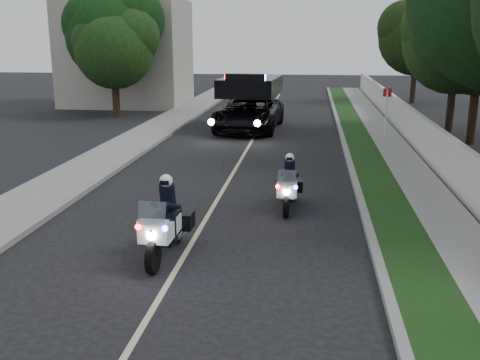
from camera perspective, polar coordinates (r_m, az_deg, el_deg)
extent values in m
plane|color=black|center=(12.60, -5.24, -6.90)|extent=(120.00, 120.00, 0.00)
cube|color=gray|center=(21.96, 11.02, 2.37)|extent=(0.20, 60.00, 0.15)
cube|color=#193814|center=(22.02, 12.84, 2.31)|extent=(1.20, 60.00, 0.16)
cube|color=gray|center=(22.19, 16.18, 2.19)|extent=(1.40, 60.00, 0.16)
cube|color=beige|center=(22.24, 18.85, 3.78)|extent=(0.22, 60.00, 1.50)
cube|color=gray|center=(22.92, -9.91, 2.92)|extent=(0.20, 60.00, 0.15)
cube|color=gray|center=(23.26, -12.51, 2.97)|extent=(2.00, 60.00, 0.16)
cube|color=#A8A396|center=(39.53, -11.61, 12.62)|extent=(8.00, 6.00, 7.00)
cube|color=#BFB78C|center=(22.08, 0.33, 2.51)|extent=(0.12, 50.00, 0.01)
imported|color=black|center=(28.37, 0.95, 5.18)|extent=(3.31, 6.53, 3.09)
imported|color=black|center=(34.82, -0.51, 6.91)|extent=(0.88, 1.92, 0.97)
imported|color=black|center=(34.82, -0.51, 6.91)|extent=(0.70, 0.47, 1.91)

